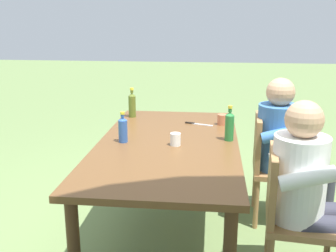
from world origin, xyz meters
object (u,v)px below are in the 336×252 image
Objects in this scene: person_in_plaid_shirt at (312,188)px; dining_table at (168,153)px; chair_far_right at (290,212)px; cup_terracotta at (222,120)px; person_in_white_shirt at (287,144)px; table_knife at (197,124)px; bottle_olive at (132,104)px; bottle_blue at (123,129)px; chair_far_left at (271,163)px; cup_white at (175,139)px; bottle_green at (229,126)px.

dining_table is at bearing -115.18° from person_in_plaid_shirt.
cup_terracotta is at bearing -156.64° from chair_far_right.
person_in_plaid_shirt is (0.85, 0.00, 0.00)m from person_in_white_shirt.
table_knife is (0.01, -0.21, -0.04)m from cup_terracotta.
bottle_blue is (0.73, 0.08, -0.02)m from bottle_olive.
bottle_olive is 0.62m from table_knife.
chair_far_left is (-0.43, 0.79, -0.20)m from dining_table.
cup_white is (-0.36, -0.84, 0.16)m from person_in_plaid_shirt.
person_in_plaid_shirt reaches higher than cup_white.
person_in_white_shirt is at bearing 119.94° from cup_white.
cup_white is at bearing 30.61° from bottle_olive.
person_in_plaid_shirt is 5.34× the size of bottle_blue.
cup_terracotta is at bearing -100.93° from person_in_white_shirt.
bottle_blue is (0.45, -1.22, 0.21)m from person_in_white_shirt.
bottle_olive is (-1.13, -1.30, 0.23)m from person_in_plaid_shirt.
bottle_green is 2.94× the size of cup_white.
bottle_olive is at bearing -149.39° from cup_white.
dining_table is 1.60× the size of person_in_plaid_shirt.
person_in_white_shirt reaches higher than dining_table.
cup_terracotta is (-0.95, -0.51, 0.16)m from person_in_plaid_shirt.
bottle_blue is 0.86× the size of bottle_green.
bottle_green is at bearing 102.66° from dining_table.
chair_far_right is at bearing 33.42° from table_knife.
chair_far_left is 0.53m from cup_terracotta.
cup_white is at bearing -66.92° from bottle_green.
person_in_white_shirt is 4.52× the size of bottle_olive.
person_in_plaid_shirt is 5.04× the size of table_knife.
chair_far_left is 10.09× the size of cup_terracotta.
dining_table is 2.17× the size of chair_far_right.
bottle_olive is at bearing -131.02° from person_in_plaid_shirt.
person_in_white_shirt is 4.62× the size of bottle_green.
person_in_plaid_shirt is at bearing 28.49° from cup_terracotta.
person_in_white_shirt reaches higher than bottle_green.
table_knife is at bearing -97.52° from chair_far_left.
chair_far_right is 0.74× the size of person_in_white_shirt.
chair_far_right is (0.41, 0.79, -0.20)m from dining_table.
bottle_blue is 0.74m from table_knife.
chair_far_left is 0.84m from chair_far_right.
bottle_green reaches higher than chair_far_right.
bottle_blue is 0.76m from bottle_green.
bottle_olive reaches higher than dining_table.
person_in_white_shirt and person_in_plaid_shirt have the same top height.
person_in_white_shirt is at bearing 79.07° from cup_terracotta.
bottle_green is (-0.12, 0.75, 0.01)m from bottle_blue.
chair_far_left is 0.20m from person_in_white_shirt.
bottle_green reaches higher than chair_far_left.
bottle_blue reaches higher than chair_far_right.
person_in_plaid_shirt is 0.74m from bottle_green.
cup_terracotta is at bearing -151.51° from person_in_plaid_shirt.
person_in_white_shirt is (-0.42, 0.90, -0.03)m from dining_table.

